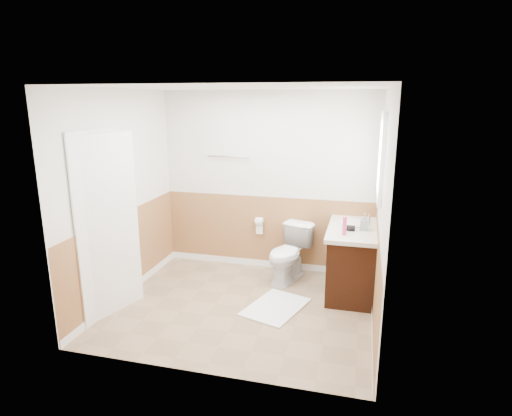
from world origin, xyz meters
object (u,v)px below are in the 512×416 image
(toilet, at_px, (289,254))
(lotion_bottle, at_px, (344,226))
(vanity_cabinet, at_px, (352,262))
(soap_dispenser, at_px, (364,222))
(bath_mat, at_px, (276,307))

(toilet, relative_size, lotion_bottle, 3.41)
(toilet, bearing_deg, vanity_cabinet, 7.84)
(toilet, relative_size, vanity_cabinet, 0.68)
(toilet, distance_m, soap_dispenser, 1.13)
(toilet, xyz_separation_m, lotion_bottle, (0.73, -0.48, 0.58))
(lotion_bottle, bearing_deg, toilet, 146.57)
(vanity_cabinet, relative_size, soap_dispenser, 5.33)
(lotion_bottle, distance_m, soap_dispenser, 0.34)
(vanity_cabinet, bearing_deg, bath_mat, -140.67)
(vanity_cabinet, distance_m, lotion_bottle, 0.66)
(toilet, xyz_separation_m, soap_dispenser, (0.95, -0.23, 0.58))
(bath_mat, xyz_separation_m, vanity_cabinet, (0.83, 0.68, 0.39))
(vanity_cabinet, bearing_deg, lotion_bottle, -106.75)
(bath_mat, distance_m, soap_dispenser, 1.47)
(bath_mat, bearing_deg, toilet, 90.00)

